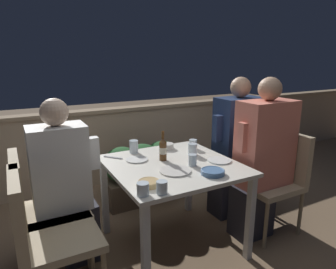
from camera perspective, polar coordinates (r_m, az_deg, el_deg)
The scene contains 25 objects.
ground_plane at distance 2.69m, azimuth 0.78°, elevation -20.11°, with size 16.00×16.00×0.00m, color #7A6047.
parapet_wall at distance 3.79m, azimuth -10.60°, elevation -1.92°, with size 9.00×0.18×0.93m.
dining_table at distance 2.39m, azimuth 0.84°, elevation -7.51°, with size 0.96×0.97×0.72m.
planter_hedge at distance 3.27m, azimuth -4.65°, elevation -6.57°, with size 0.86×0.47×0.63m.
chair_left_near at distance 2.02m, azimuth -23.04°, elevation -16.21°, with size 0.48×0.47×0.89m.
chair_left_far at distance 2.34m, azimuth -23.72°, elevation -11.85°, with size 0.48×0.47×0.89m.
person_white_polo at distance 2.32m, azimuth -18.87°, elevation -8.93°, with size 0.48×0.26×1.27m.
chair_right_near at distance 2.86m, azimuth 20.03°, elevation -6.69°, with size 0.48×0.47×0.89m.
person_coral_top at distance 2.66m, azimuth 17.38°, elevation -4.55°, with size 0.52×0.26×1.38m.
chair_right_far at distance 3.15m, azimuth 15.26°, elevation -4.35°, with size 0.48×0.47×0.89m.
person_navy_jumper at distance 2.97m, azimuth 12.59°, elevation -2.42°, with size 0.50×0.26×1.35m.
beer_bottle at distance 2.41m, azimuth -0.97°, elevation -2.81°, with size 0.06×0.06×0.24m.
plate_0 at distance 2.20m, azimuth 1.38°, elevation -6.92°, with size 0.23×0.23×0.01m.
plate_1 at distance 2.45m, azimuth 9.74°, elevation -4.90°, with size 0.19×0.19×0.01m.
plate_2 at distance 2.45m, azimuth -5.95°, elevation -4.76°, with size 0.18×0.18×0.01m.
bowl_0 at distance 1.97m, azimuth -3.67°, elevation -9.17°, with size 0.14×0.14×0.04m.
bowl_1 at distance 2.17m, azimuth 8.52°, elevation -7.01°, with size 0.17×0.17×0.03m.
bowl_2 at distance 2.73m, azimuth -0.22°, elevation -2.14°, with size 0.12×0.12×0.05m.
glass_cup_0 at distance 2.31m, azimuth 4.68°, elevation -4.86°, with size 0.07×0.07×0.09m.
glass_cup_1 at distance 2.73m, azimuth 4.78°, elevation -1.84°, with size 0.07×0.07×0.08m.
glass_cup_2 at distance 1.86m, azimuth -1.16°, elevation -10.03°, with size 0.07×0.07×0.08m.
glass_cup_3 at distance 1.84m, azimuth -4.82°, elevation -10.31°, with size 0.08×0.08×0.08m.
glass_cup_4 at distance 2.62m, azimuth -6.53°, elevation -2.30°, with size 0.08×0.08×0.11m.
glass_cup_5 at distance 2.56m, azimuth 4.69°, elevation -2.80°, with size 0.08×0.08×0.10m.
fork_0 at distance 2.53m, azimuth -10.44°, elevation -4.30°, with size 0.13×0.14×0.01m.
Camera 1 is at (-1.08, -1.93, 1.53)m, focal length 32.00 mm.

